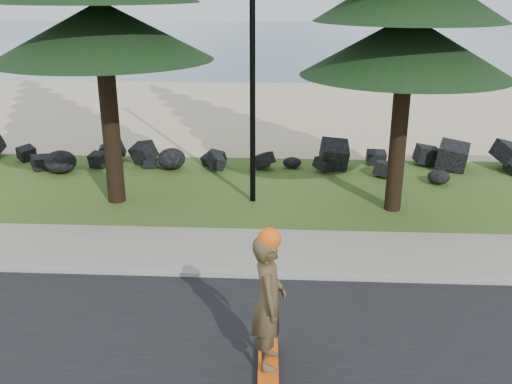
% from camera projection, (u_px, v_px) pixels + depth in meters
% --- Properties ---
extents(ground, '(160.00, 160.00, 0.00)m').
position_uv_depth(ground, '(243.00, 256.00, 11.73)').
color(ground, '#39561B').
rests_on(ground, ground).
extents(kerb, '(160.00, 0.20, 0.10)m').
position_uv_depth(kerb, '(240.00, 274.00, 10.87)').
color(kerb, gray).
rests_on(kerb, ground).
extents(sidewalk, '(160.00, 2.00, 0.08)m').
position_uv_depth(sidewalk, '(244.00, 250.00, 11.90)').
color(sidewalk, gray).
rests_on(sidewalk, ground).
extents(beach_sand, '(160.00, 15.00, 0.01)m').
position_uv_depth(beach_sand, '(268.00, 110.00, 25.33)').
color(beach_sand, tan).
rests_on(beach_sand, ground).
extents(ocean, '(160.00, 58.00, 0.01)m').
position_uv_depth(ocean, '(280.00, 38.00, 59.58)').
color(ocean, '#3E5B76').
rests_on(ocean, ground).
extents(seawall_boulders, '(60.00, 2.40, 1.10)m').
position_uv_depth(seawall_boulders, '(258.00, 172.00, 16.98)').
color(seawall_boulders, black).
rests_on(seawall_boulders, ground).
extents(lamp_post, '(0.25, 0.14, 8.14)m').
position_uv_depth(lamp_post, '(252.00, 35.00, 13.32)').
color(lamp_post, black).
rests_on(lamp_post, ground).
extents(skateboarder, '(0.50, 1.20, 2.22)m').
position_uv_depth(skateboarder, '(269.00, 303.00, 7.87)').
color(skateboarder, '#DF500D').
rests_on(skateboarder, ground).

